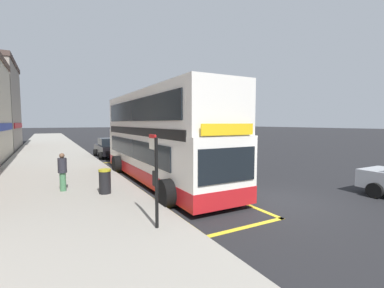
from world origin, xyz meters
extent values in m
plane|color=black|center=(0.00, 32.00, 0.00)|extent=(260.00, 260.00, 0.00)
cube|color=gray|center=(-7.00, 32.00, 0.07)|extent=(6.00, 76.00, 0.14)
cube|color=white|center=(-2.45, 5.24, 1.35)|extent=(2.45, 11.42, 2.30)
cube|color=white|center=(-2.45, 5.24, 3.45)|extent=(2.42, 11.19, 1.90)
cube|color=red|center=(-2.45, 5.24, 0.50)|extent=(2.47, 11.44, 0.60)
cube|color=black|center=(-2.45, 5.24, 2.52)|extent=(2.48, 10.50, 0.36)
cube|color=black|center=(-3.69, 5.64, 1.65)|extent=(0.04, 9.13, 0.90)
cube|color=black|center=(-3.69, 5.24, 3.50)|extent=(0.04, 10.05, 1.00)
cube|color=black|center=(-2.45, -0.49, 1.60)|extent=(2.15, 0.04, 1.10)
cube|color=yellow|center=(-2.45, -0.49, 2.72)|extent=(1.96, 0.04, 0.36)
cylinder|color=black|center=(-3.76, 1.13, 0.50)|extent=(0.56, 1.00, 1.00)
cylinder|color=black|center=(-1.14, 1.13, 0.50)|extent=(0.56, 1.00, 1.00)
cylinder|color=black|center=(-3.76, 8.38, 0.50)|extent=(0.56, 1.00, 1.00)
cylinder|color=black|center=(-1.14, 8.38, 0.50)|extent=(0.56, 1.00, 1.00)
cube|color=yellow|center=(-3.92, 5.55, 0.01)|extent=(0.16, 14.33, 0.01)
cube|color=yellow|center=(-1.19, 5.55, 0.01)|extent=(0.16, 14.33, 0.01)
cube|color=yellow|center=(-2.56, -1.53, 0.01)|extent=(2.89, 0.16, 0.01)
cube|color=yellow|center=(-2.56, 12.64, 0.01)|extent=(2.89, 0.16, 0.01)
cylinder|color=black|center=(-4.89, -0.67, 1.34)|extent=(0.09, 0.09, 2.40)
cube|color=silver|center=(-4.89, -0.41, 2.36)|extent=(0.05, 0.42, 0.30)
cube|color=red|center=(-4.89, -0.41, 2.56)|extent=(0.05, 0.42, 0.10)
cube|color=black|center=(-4.89, -0.57, 1.44)|extent=(0.06, 0.28, 0.40)
cube|color=navy|center=(-10.16, 18.18, 2.60)|extent=(0.08, 8.62, 0.56)
cube|color=#B2191E|center=(-10.16, 29.25, 2.60)|extent=(0.08, 9.26, 0.56)
cylinder|color=black|center=(3.70, -1.71, 0.30)|extent=(0.22, 0.60, 0.60)
cube|color=black|center=(-2.77, 15.89, 0.66)|extent=(1.76, 4.20, 0.72)
cube|color=black|center=(-2.77, 15.79, 1.32)|extent=(1.52, 1.90, 0.60)
cylinder|color=black|center=(-3.70, 17.19, 0.30)|extent=(0.22, 0.60, 0.60)
cylinder|color=black|center=(-1.83, 17.19, 0.30)|extent=(0.22, 0.60, 0.60)
cylinder|color=black|center=(-3.70, 14.58, 0.30)|extent=(0.22, 0.60, 0.60)
cylinder|color=black|center=(-1.83, 14.58, 0.30)|extent=(0.22, 0.60, 0.60)
cylinder|color=#3F724C|center=(-6.86, 4.76, 0.52)|extent=(0.24, 0.24, 0.75)
cylinder|color=#26262D|center=(-6.86, 4.76, 1.19)|extent=(0.34, 0.34, 0.60)
sphere|color=brown|center=(-6.86, 4.76, 1.59)|extent=(0.20, 0.20, 0.20)
cylinder|color=black|center=(-5.43, 3.53, 0.58)|extent=(0.45, 0.45, 0.88)
cylinder|color=#A5991E|center=(-5.43, 3.53, 1.06)|extent=(0.47, 0.47, 0.08)
camera|label=1|loc=(-7.37, -7.10, 2.93)|focal=24.74mm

